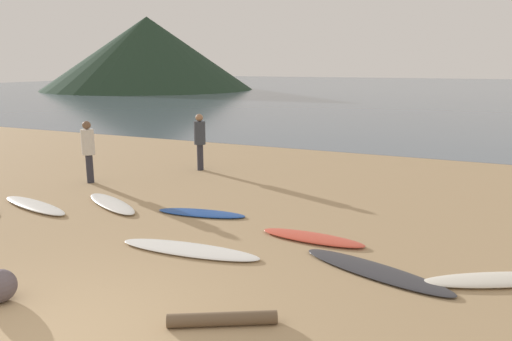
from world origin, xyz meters
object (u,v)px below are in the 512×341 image
(surfboard_1, at_px, (34,205))
(surfboard_6, at_px, (375,271))
(surfboard_5, at_px, (312,238))
(driftwood_log, at_px, (222,319))
(surfboard_4, at_px, (189,249))
(surfboard_2, at_px, (112,203))
(surfboard_3, at_px, (201,213))
(person_0, at_px, (200,137))
(person_1, at_px, (88,147))
(surfboard_7, at_px, (498,280))

(surfboard_1, distance_m, surfboard_6, 7.55)
(surfboard_5, height_order, driftwood_log, driftwood_log)
(surfboard_4, relative_size, surfboard_6, 1.03)
(surfboard_2, bearing_deg, surfboard_1, -123.67)
(surfboard_3, relative_size, person_0, 1.15)
(surfboard_2, xyz_separation_m, surfboard_3, (2.18, 0.26, -0.02))
(surfboard_5, bearing_deg, driftwood_log, -89.09)
(surfboard_2, relative_size, person_1, 1.29)
(surfboard_1, xyz_separation_m, surfboard_7, (9.23, 0.04, -0.01))
(surfboard_5, height_order, person_0, person_0)
(surfboard_6, height_order, driftwood_log, driftwood_log)
(surfboard_4, xyz_separation_m, person_1, (-5.01, 3.08, 0.94))
(surfboard_1, distance_m, surfboard_7, 9.23)
(person_1, bearing_deg, surfboard_4, -115.12)
(person_1, xyz_separation_m, driftwood_log, (6.64, -4.93, -0.89))
(surfboard_2, xyz_separation_m, surfboard_4, (3.04, -1.61, -0.01))
(surfboard_7, height_order, driftwood_log, driftwood_log)
(surfboard_5, xyz_separation_m, person_0, (-4.87, 4.27, 0.95))
(surfboard_4, height_order, driftwood_log, driftwood_log)
(surfboard_4, bearing_deg, surfboard_7, 5.41)
(surfboard_2, distance_m, surfboard_7, 7.81)
(surfboard_3, xyz_separation_m, person_1, (-4.14, 1.21, 0.95))
(surfboard_1, bearing_deg, surfboard_5, 19.05)
(surfboard_4, bearing_deg, person_0, 114.49)
(surfboard_4, relative_size, person_1, 1.54)
(surfboard_5, distance_m, surfboard_7, 3.04)
(surfboard_1, xyz_separation_m, surfboard_5, (6.24, 0.60, -0.01))
(surfboard_2, xyz_separation_m, person_0, (-0.09, 4.05, 0.94))
(surfboard_1, relative_size, surfboard_3, 1.21)
(surfboard_1, height_order, surfboard_7, surfboard_1)
(surfboard_6, distance_m, person_1, 8.52)
(person_1, relative_size, driftwood_log, 1.24)
(surfboard_7, distance_m, person_0, 9.28)
(surfboard_3, bearing_deg, surfboard_7, -19.79)
(surfboard_4, xyz_separation_m, person_0, (-3.14, 5.66, 0.96))
(surfboard_1, height_order, person_1, person_1)
(surfboard_3, bearing_deg, surfboard_5, -19.72)
(surfboard_3, height_order, person_1, person_1)
(surfboard_4, relative_size, person_0, 1.51)
(surfboard_6, bearing_deg, surfboard_3, 178.69)
(surfboard_7, bearing_deg, surfboard_5, 140.37)
(person_0, bearing_deg, surfboard_1, 74.71)
(person_0, bearing_deg, surfboard_4, 119.37)
(driftwood_log, bearing_deg, surfboard_6, 58.50)
(surfboard_5, xyz_separation_m, driftwood_log, (-0.11, -3.24, 0.04))
(person_0, xyz_separation_m, driftwood_log, (4.77, -7.51, -0.91))
(person_0, bearing_deg, surfboard_5, 139.13)
(surfboard_6, xyz_separation_m, driftwood_log, (-1.40, -2.29, 0.05))
(surfboard_4, xyz_separation_m, surfboard_7, (4.72, 0.83, 0.01))
(surfboard_7, bearing_deg, person_0, 119.40)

